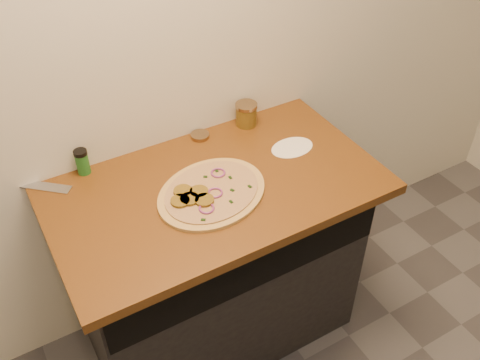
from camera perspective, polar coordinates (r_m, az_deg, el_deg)
cabinet at (r=2.28m, az=-2.67°, el=-9.00°), size 1.10×0.60×0.86m
countertop at (r=1.94m, az=-2.66°, el=-0.88°), size 1.20×0.70×0.04m
pizza at (r=1.88m, az=-3.17°, el=-1.35°), size 0.52×0.52×0.03m
chefs_knife at (r=2.08m, az=-22.50°, el=-0.24°), size 0.27×0.25×0.02m
mason_jar_lid at (r=2.16m, az=-4.29°, el=4.75°), size 0.10×0.10×0.02m
salsa_jar at (r=2.20m, az=0.67°, el=7.04°), size 0.09×0.09×0.10m
spice_shaker at (r=2.03m, az=-16.47°, el=1.89°), size 0.05×0.05×0.10m
flour_spill at (r=2.11m, az=5.58°, el=3.47°), size 0.18×0.18×0.00m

